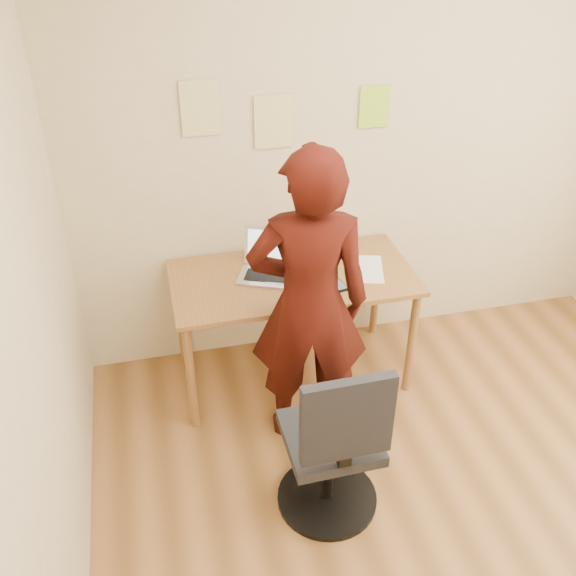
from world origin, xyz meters
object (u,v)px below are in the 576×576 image
object	(u,v)px
laptop	(269,265)
phone	(338,285)
desk	(293,288)
person	(309,304)
office_chair	(334,452)

from	to	relation	value
laptop	phone	distance (m)	0.41
phone	desk	bearing A→B (deg)	131.46
laptop	desk	bearing A→B (deg)	-2.86
laptop	person	bearing A→B (deg)	-56.66
laptop	phone	xyz separation A→B (m)	(0.35, -0.22, -0.05)
laptop	phone	world-z (taller)	laptop
desk	office_chair	xyz separation A→B (m)	(-0.06, -1.05, -0.24)
desk	phone	bearing A→B (deg)	-36.14
phone	office_chair	xyz separation A→B (m)	(-0.28, -0.89, -0.33)
office_chair	person	bearing A→B (deg)	86.32
phone	office_chair	size ratio (longest dim) A/B	0.15
desk	person	distance (m)	0.50
desk	office_chair	distance (m)	1.08
laptop	phone	bearing A→B (deg)	-9.60
office_chair	person	xyz separation A→B (m)	(0.03, 0.59, 0.44)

